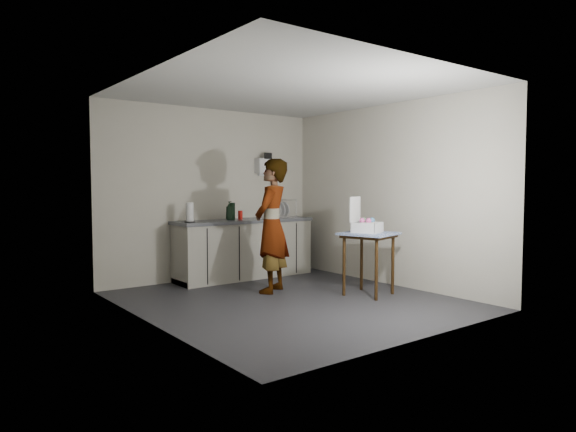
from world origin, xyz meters
TOP-DOWN VIEW (x-y plane):
  - ground at (0.00, 0.00)m, footprint 4.00×4.00m
  - wall_back at (0.00, 1.99)m, footprint 3.60×0.02m
  - wall_right at (1.79, 0.00)m, footprint 0.02×4.00m
  - wall_left at (-1.79, 0.00)m, footprint 0.02×4.00m
  - ceiling at (0.00, 0.00)m, footprint 3.60×4.00m
  - kitchen_counter at (0.40, 1.70)m, footprint 2.24×0.62m
  - wall_shelf at (1.00, 1.92)m, footprint 0.42×0.18m
  - side_table at (1.02, -0.34)m, footprint 0.78×0.78m
  - standing_man at (0.12, 0.58)m, footprint 0.78×0.72m
  - soap_bottle at (0.14, 1.70)m, footprint 0.13×0.13m
  - soda_can at (0.33, 1.70)m, footprint 0.07×0.07m
  - dark_bottle at (0.19, 1.69)m, footprint 0.08×0.08m
  - paper_towel at (-0.57, 1.61)m, footprint 0.16×0.16m
  - dish_rack at (1.15, 1.75)m, footprint 0.42×0.32m
  - bakery_box at (1.00, -0.31)m, footprint 0.44×0.44m

SIDE VIEW (x-z plane):
  - ground at x=0.00m, z-range 0.00..0.00m
  - kitchen_counter at x=0.40m, z-range -0.03..0.88m
  - side_table at x=1.02m, z-range 0.30..1.12m
  - standing_man at x=0.12m, z-range 0.00..1.79m
  - bakery_box at x=1.00m, z-range 0.69..1.16m
  - dish_rack at x=1.15m, z-range 0.83..1.12m
  - soda_can at x=0.33m, z-range 0.91..1.04m
  - dark_bottle at x=0.19m, z-range 0.91..1.17m
  - paper_towel at x=-0.57m, z-range 0.90..1.18m
  - soap_bottle at x=0.14m, z-range 0.91..1.19m
  - wall_back at x=0.00m, z-range 0.00..2.60m
  - wall_right at x=1.79m, z-range 0.00..2.60m
  - wall_left at x=-1.79m, z-range 0.00..2.60m
  - wall_shelf at x=1.00m, z-range 1.56..1.93m
  - ceiling at x=0.00m, z-range 2.59..2.60m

